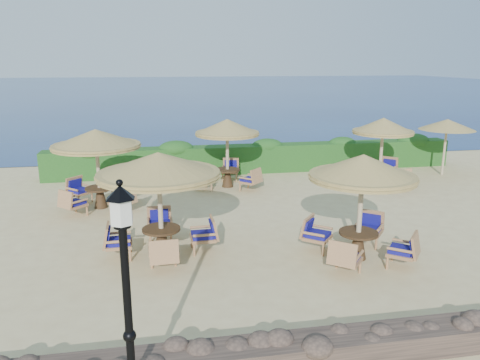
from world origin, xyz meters
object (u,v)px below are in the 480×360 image
Objects in this scene: cafe_set_1 at (361,190)px; cafe_set_4 at (382,140)px; extra_parasol at (447,125)px; cafe_set_0 at (159,183)px; lamp_post at (128,312)px; cafe_set_2 at (97,154)px; cafe_set_3 at (227,141)px.

cafe_set_4 is (3.89, 6.63, 0.02)m from cafe_set_1.
cafe_set_0 is at bearing -151.76° from extra_parasol.
lamp_post is 6.86m from cafe_set_1.
cafe_set_4 is (10.62, 1.19, -0.05)m from cafe_set_2.
cafe_set_2 is at bearing 114.28° from cafe_set_0.
cafe_set_0 is 1.14× the size of cafe_set_3.
cafe_set_3 is 6.06m from cafe_set_4.
lamp_post is 1.08× the size of cafe_set_0.
extra_parasol is 13.73m from cafe_set_0.
cafe_set_0 is (0.50, 5.50, 0.34)m from lamp_post.
cafe_set_2 is at bearing -171.14° from extra_parasol.
lamp_post reaches higher than cafe_set_1.
cafe_set_3 is at bearing -178.18° from extra_parasol.
cafe_set_0 is at bearing 166.62° from cafe_set_1.
lamp_post is at bearing -95.23° from cafe_set_0.
extra_parasol is at bearing 46.25° from cafe_set_1.
lamp_post is at bearing -136.40° from extra_parasol.
lamp_post is at bearing -81.65° from cafe_set_2.
cafe_set_1 is 8.66m from cafe_set_2.
cafe_set_1 and cafe_set_4 have the same top height.
cafe_set_0 is 1.06× the size of cafe_set_2.
cafe_set_3 is (2.66, 6.20, -0.06)m from cafe_set_0.
cafe_set_3 is 1.00× the size of cafe_set_4.
lamp_post reaches higher than cafe_set_4.
cafe_set_2 is (-14.04, -2.19, -0.33)m from extra_parasol.
cafe_set_1 is 0.99× the size of cafe_set_3.
extra_parasol is at bearing 28.24° from cafe_set_0.
cafe_set_0 is 1.14× the size of cafe_set_4.
cafe_set_0 is 1.15× the size of cafe_set_1.
cafe_set_4 is (6.02, -0.70, -0.03)m from cafe_set_3.
cafe_set_0 and cafe_set_2 have the same top height.
lamp_post is 17.41m from extra_parasol.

